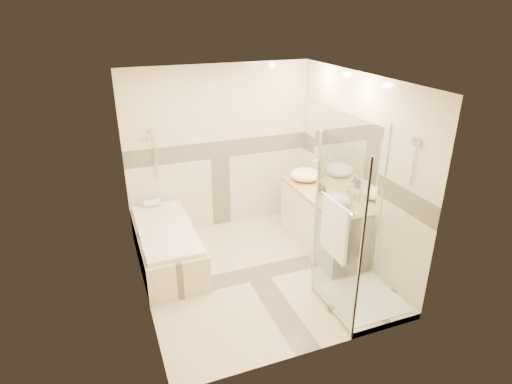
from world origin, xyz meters
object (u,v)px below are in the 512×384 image
object	(u,v)px
bathtub	(167,244)
amenity_bottle_a	(323,189)
vanity	(322,220)
vessel_sink_far	(337,200)
amenity_bottle_b	(320,187)
vessel_sink_near	(305,174)
shower_enclosure	(354,267)

from	to	relation	value
bathtub	amenity_bottle_a	distance (m)	2.25
vanity	bathtub	bearing A→B (deg)	170.75
bathtub	vessel_sink_far	bearing A→B (deg)	-19.06
amenity_bottle_b	vessel_sink_far	bearing A→B (deg)	-90.00
vessel_sink_near	amenity_bottle_a	xyz separation A→B (m)	(0.00, -0.54, -0.01)
bathtub	vessel_sink_near	size ratio (longest dim) A/B	3.80
bathtub	vessel_sink_far	distance (m)	2.34
vessel_sink_far	vessel_sink_near	bearing A→B (deg)	90.00
vessel_sink_far	amenity_bottle_b	world-z (taller)	vessel_sink_far
bathtub	vanity	xyz separation A→B (m)	(2.15, -0.35, 0.12)
vessel_sink_far	amenity_bottle_b	xyz separation A→B (m)	(0.00, 0.46, -0.01)
bathtub	vessel_sink_near	bearing A→B (deg)	4.70
bathtub	shower_enclosure	xyz separation A→B (m)	(1.86, -1.62, 0.20)
vanity	amenity_bottle_b	bearing A→B (deg)	105.13
vanity	vessel_sink_far	xyz separation A→B (m)	(-0.02, -0.39, 0.50)
amenity_bottle_a	amenity_bottle_b	xyz separation A→B (m)	(0.00, 0.09, -0.01)
vanity	vessel_sink_far	distance (m)	0.63
vessel_sink_near	vessel_sink_far	size ratio (longest dim) A/B	1.26
vessel_sink_near	amenity_bottle_a	distance (m)	0.54
vessel_sink_far	amenity_bottle_a	world-z (taller)	amenity_bottle_a
shower_enclosure	amenity_bottle_a	distance (m)	1.35
vanity	amenity_bottle_a	distance (m)	0.50
shower_enclosure	amenity_bottle_a	size ratio (longest dim) A/B	13.67
amenity_bottle_b	bathtub	bearing A→B (deg)	172.61
amenity_bottle_a	amenity_bottle_b	bearing A→B (deg)	90.00
vessel_sink_far	amenity_bottle_a	distance (m)	0.37
bathtub	vessel_sink_near	world-z (taller)	vessel_sink_near
vanity	amenity_bottle_a	xyz separation A→B (m)	(-0.02, -0.01, 0.50)
bathtub	shower_enclosure	distance (m)	2.47
vanity	amenity_bottle_a	world-z (taller)	amenity_bottle_a
amenity_bottle_a	vanity	bearing A→B (deg)	34.74
shower_enclosure	amenity_bottle_b	xyz separation A→B (m)	(0.27, 1.34, 0.41)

